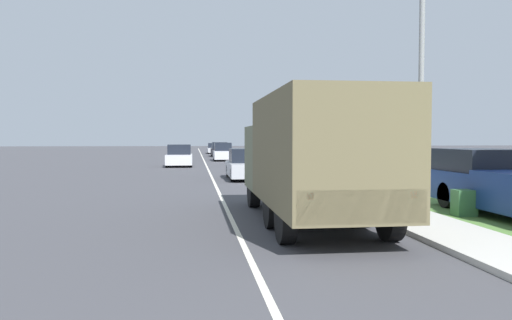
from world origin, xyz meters
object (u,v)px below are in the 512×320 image
car_third_ahead (223,153)px  car_farthest_ahead (214,149)px  car_nearest_ahead (247,165)px  car_second_ahead (179,157)px  car_fourth_ahead (220,150)px  pickup_truck (508,184)px  military_truck (312,155)px  lamp_post (413,68)px

car_third_ahead → car_farthest_ahead: bearing=89.9°
car_nearest_ahead → car_second_ahead: 12.45m
car_nearest_ahead → car_fourth_ahead: bearing=89.5°
car_third_ahead → car_fourth_ahead: car_third_ahead is taller
car_fourth_ahead → pickup_truck: size_ratio=0.71×
car_second_ahead → pickup_truck: 26.48m
car_nearest_ahead → car_fourth_ahead: (0.26, 31.61, 0.02)m
pickup_truck → car_nearest_ahead: bearing=113.8°
military_truck → car_third_ahead: (-0.19, 34.08, -0.95)m
car_second_ahead → car_third_ahead: size_ratio=0.98×
car_third_ahead → pickup_truck: bearing=-80.4°
military_truck → pickup_truck: 5.56m
military_truck → lamp_post: 3.37m
car_third_ahead → car_farthest_ahead: 21.45m
car_second_ahead → car_fourth_ahead: bearing=78.6°
car_third_ahead → pickup_truck: 34.18m
military_truck → pickup_truck: bearing=4.0°
military_truck → car_second_ahead: (-3.93, 25.13, -0.97)m
military_truck → car_third_ahead: 34.09m
military_truck → lamp_post: bearing=0.7°
car_fourth_ahead → military_truck: bearing=-90.1°
car_fourth_ahead → pickup_truck: bearing=-83.1°
car_third_ahead → car_fourth_ahead: (0.26, 10.78, -0.02)m
military_truck → car_fourth_ahead: (0.07, 44.87, -0.97)m
car_farthest_ahead → car_nearest_ahead: bearing=-90.0°
car_fourth_ahead → pickup_truck: pickup_truck is taller
lamp_post → car_second_ahead: bearing=104.6°
pickup_truck → car_second_ahead: bearing=110.8°
pickup_truck → lamp_post: lamp_post is taller
car_third_ahead → lamp_post: lamp_post is taller
lamp_post → military_truck: bearing=-179.3°
car_second_ahead → car_farthest_ahead: size_ratio=0.88×
military_truck → car_third_ahead: size_ratio=1.95×
car_second_ahead → pickup_truck: bearing=-69.2°
military_truck → pickup_truck: military_truck is taller
military_truck → lamp_post: (2.59, 0.03, 2.15)m
car_nearest_ahead → pickup_truck: 14.07m
military_truck → car_fourth_ahead: bearing=89.9°
military_truck → pickup_truck: size_ratio=1.43×
car_farthest_ahead → pickup_truck: (5.64, -55.15, 0.21)m
car_nearest_ahead → car_third_ahead: bearing=90.0°
car_farthest_ahead → pickup_truck: size_ratio=0.82×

